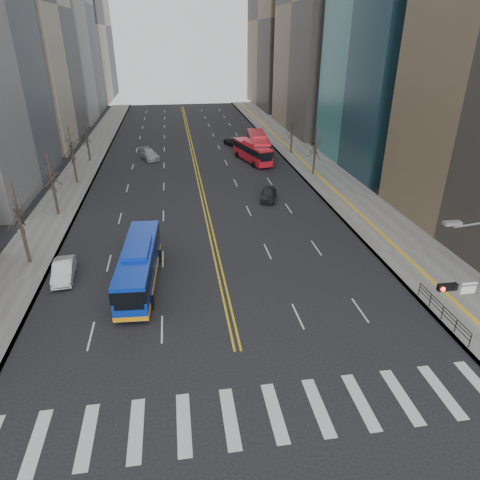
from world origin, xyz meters
name	(u,v)px	position (x,y,z in m)	size (l,w,h in m)	color
ground	(252,415)	(0.00, 0.00, 0.00)	(220.00, 220.00, 0.00)	black
sidewalk_right	(313,164)	(17.50, 45.00, 0.07)	(7.00, 130.00, 0.15)	gray
sidewalk_left	(79,174)	(-16.50, 45.00, 0.07)	(5.00, 130.00, 0.15)	gray
crosswalk	(253,415)	(0.00, 0.00, 0.01)	(26.70, 4.00, 0.01)	silver
centerline	(193,152)	(0.00, 55.00, 0.01)	(0.55, 100.00, 0.01)	gold
pedestrian_railing	(443,310)	(14.30, 6.00, 0.82)	(0.06, 6.06, 1.02)	black
street_trees	(139,157)	(-7.18, 34.55, 4.87)	(35.20, 47.20, 7.60)	#2E231C
blue_bus	(139,264)	(-6.38, 14.21, 1.72)	(3.13, 11.31, 3.28)	#0B2DAC
red_bus_near	(252,151)	(8.71, 47.88, 1.75)	(4.65, 10.00, 3.13)	red
red_bus_far	(258,144)	(10.22, 50.85, 2.03)	(3.63, 11.73, 3.65)	red
car_white	(64,270)	(-12.50, 15.91, 0.72)	(1.52, 4.35, 1.43)	silver
car_dark_mid	(268,194)	(7.63, 31.11, 0.72)	(1.69, 4.20, 1.43)	black
car_silver	(149,154)	(-6.95, 51.90, 0.75)	(2.10, 5.15, 1.50)	#95959A
car_dark_far	(235,142)	(7.57, 58.68, 0.66)	(2.18, 4.73, 1.31)	black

